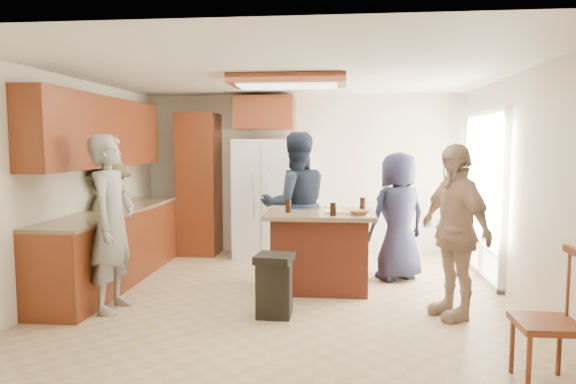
# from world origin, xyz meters

# --- Properties ---
(person_front_left) EXTENTS (0.49, 0.67, 1.83)m
(person_front_left) POSITION_xyz_m (-1.74, -0.61, 0.92)
(person_front_left) COLOR gray
(person_front_left) RESTS_ON ground
(person_behind_left) EXTENTS (1.05, 0.83, 1.88)m
(person_behind_left) POSITION_xyz_m (0.03, 0.90, 0.94)
(person_behind_left) COLOR #1B2337
(person_behind_left) RESTS_ON ground
(person_behind_right) EXTENTS (0.95, 0.84, 1.63)m
(person_behind_right) POSITION_xyz_m (1.33, 0.93, 0.82)
(person_behind_right) COLOR #181B31
(person_behind_right) RESTS_ON ground
(person_side_right) EXTENTS (0.89, 1.14, 1.74)m
(person_side_right) POSITION_xyz_m (1.73, -0.46, 0.87)
(person_side_right) COLOR tan
(person_side_right) RESTS_ON ground
(person_counter) EXTENTS (0.47, 1.00, 1.54)m
(person_counter) POSITION_xyz_m (-2.29, 0.53, 0.77)
(person_counter) COLOR #3C3F25
(person_counter) RESTS_ON ground
(left_cabinetry) EXTENTS (0.64, 3.00, 2.30)m
(left_cabinetry) POSITION_xyz_m (-2.24, 0.40, 0.96)
(left_cabinetry) COLOR maroon
(left_cabinetry) RESTS_ON ground
(back_wall_units) EXTENTS (1.80, 0.60, 2.45)m
(back_wall_units) POSITION_xyz_m (-1.33, 2.20, 1.38)
(back_wall_units) COLOR maroon
(back_wall_units) RESTS_ON ground
(refrigerator) EXTENTS (0.90, 0.76, 1.80)m
(refrigerator) POSITION_xyz_m (-0.55, 2.12, 0.90)
(refrigerator) COLOR white
(refrigerator) RESTS_ON ground
(kitchen_island) EXTENTS (1.28, 1.03, 0.93)m
(kitchen_island) POSITION_xyz_m (0.37, 0.44, 0.47)
(kitchen_island) COLOR brown
(kitchen_island) RESTS_ON ground
(island_items) EXTENTS (0.99, 0.74, 0.15)m
(island_items) POSITION_xyz_m (0.60, 0.35, 0.97)
(island_items) COLOR silver
(island_items) RESTS_ON kitchen_island
(trash_bin) EXTENTS (0.41, 0.41, 0.63)m
(trash_bin) POSITION_xyz_m (-0.05, -0.62, 0.32)
(trash_bin) COLOR black
(trash_bin) RESTS_ON ground
(spindle_chair) EXTENTS (0.42, 0.42, 0.99)m
(spindle_chair) POSITION_xyz_m (2.09, -1.90, 0.45)
(spindle_chair) COLOR maroon
(spindle_chair) RESTS_ON ground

